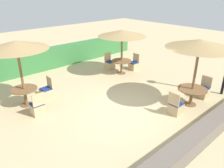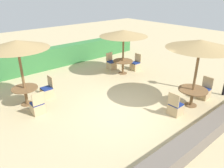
{
  "view_description": "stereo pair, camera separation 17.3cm",
  "coord_description": "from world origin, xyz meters",
  "px_view_note": "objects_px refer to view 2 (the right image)",
  "views": [
    {
      "loc": [
        -5.31,
        -5.3,
        4.41
      ],
      "look_at": [
        0.0,
        0.6,
        0.9
      ],
      "focal_mm": 35.0,
      "sensor_mm": 36.0,
      "label": 1
    },
    {
      "loc": [
        -5.18,
        -5.41,
        4.41
      ],
      "look_at": [
        0.0,
        0.6,
        0.9
      ],
      "focal_mm": 35.0,
      "sensor_mm": 36.0,
      "label": 2
    }
  ],
  "objects_px": {
    "round_table_front_right": "(193,93)",
    "patio_chair_back_right_north": "(111,64)",
    "patio_chair_back_right_east": "(135,65)",
    "patio_chair_front_right_west": "(175,108)",
    "patio_chair_back_left_east": "(47,92)",
    "parasol_back_right": "(124,33)",
    "parasol_front_right": "(201,44)",
    "round_table_back_left": "(25,92)",
    "round_table_back_right": "(123,63)",
    "patio_chair_front_right_east": "(204,92)",
    "patio_chair_back_left_south": "(38,107)",
    "parasol_back_left": "(17,45)"
  },
  "relations": [
    {
      "from": "patio_chair_back_left_east",
      "to": "patio_chair_front_right_east",
      "type": "xyz_separation_m",
      "value": [
        5.1,
        -4.5,
        0.0
      ]
    },
    {
      "from": "patio_chair_front_right_east",
      "to": "patio_chair_back_right_north",
      "type": "relative_size",
      "value": 1.0
    },
    {
      "from": "round_table_back_left",
      "to": "patio_chair_back_right_north",
      "type": "xyz_separation_m",
      "value": [
        5.46,
        1.02,
        -0.31
      ]
    },
    {
      "from": "round_table_back_right",
      "to": "patio_chair_back_right_north",
      "type": "relative_size",
      "value": 1.18
    },
    {
      "from": "round_table_back_left",
      "to": "round_table_back_right",
      "type": "relative_size",
      "value": 0.94
    },
    {
      "from": "round_table_front_right",
      "to": "patio_chair_front_right_east",
      "type": "distance_m",
      "value": 1.06
    },
    {
      "from": "round_table_front_right",
      "to": "parasol_front_right",
      "type": "bearing_deg",
      "value": -90.0
    },
    {
      "from": "parasol_back_right",
      "to": "parasol_front_right",
      "type": "bearing_deg",
      "value": -95.04
    },
    {
      "from": "round_table_back_left",
      "to": "patio_chair_front_right_east",
      "type": "bearing_deg",
      "value": -36.47
    },
    {
      "from": "patio_chair_back_left_east",
      "to": "round_table_front_right",
      "type": "relative_size",
      "value": 0.81
    },
    {
      "from": "patio_chair_front_right_west",
      "to": "round_table_front_right",
      "type": "bearing_deg",
      "value": 88.81
    },
    {
      "from": "parasol_back_left",
      "to": "parasol_front_right",
      "type": "distance_m",
      "value": 6.72
    },
    {
      "from": "parasol_back_left",
      "to": "round_table_back_right",
      "type": "height_order",
      "value": "parasol_back_left"
    },
    {
      "from": "patio_chair_front_right_east",
      "to": "patio_chair_front_right_west",
      "type": "height_order",
      "value": "same"
    },
    {
      "from": "parasol_back_left",
      "to": "parasol_front_right",
      "type": "xyz_separation_m",
      "value": [
        5.03,
        -4.47,
        0.04
      ]
    },
    {
      "from": "parasol_front_right",
      "to": "patio_chair_back_right_north",
      "type": "height_order",
      "value": "parasol_front_right"
    },
    {
      "from": "patio_chair_back_left_east",
      "to": "patio_chair_back_right_north",
      "type": "bearing_deg",
      "value": -77.71
    },
    {
      "from": "parasol_front_right",
      "to": "patio_chair_back_right_north",
      "type": "bearing_deg",
      "value": 85.5
    },
    {
      "from": "parasol_back_right",
      "to": "round_table_back_right",
      "type": "distance_m",
      "value": 1.65
    },
    {
      "from": "parasol_back_right",
      "to": "patio_chair_back_left_east",
      "type": "bearing_deg",
      "value": 179.49
    },
    {
      "from": "patio_chair_back_right_east",
      "to": "round_table_front_right",
      "type": "bearing_deg",
      "value": 162.9
    },
    {
      "from": "round_table_front_right",
      "to": "round_table_back_right",
      "type": "bearing_deg",
      "value": 84.96
    },
    {
      "from": "round_table_back_left",
      "to": "patio_chair_front_right_west",
      "type": "height_order",
      "value": "patio_chair_front_right_west"
    },
    {
      "from": "patio_chair_back_left_east",
      "to": "parasol_front_right",
      "type": "relative_size",
      "value": 0.34
    },
    {
      "from": "patio_chair_back_right_east",
      "to": "patio_chair_front_right_west",
      "type": "bearing_deg",
      "value": 150.95
    },
    {
      "from": "round_table_back_left",
      "to": "patio_chair_front_right_west",
      "type": "relative_size",
      "value": 1.1
    },
    {
      "from": "round_table_back_left",
      "to": "patio_chair_front_right_west",
      "type": "bearing_deg",
      "value": -48.41
    },
    {
      "from": "parasol_front_right",
      "to": "round_table_front_right",
      "type": "relative_size",
      "value": 2.36
    },
    {
      "from": "parasol_back_left",
      "to": "patio_chair_back_left_east",
      "type": "bearing_deg",
      "value": 2.42
    },
    {
      "from": "parasol_back_left",
      "to": "round_table_back_left",
      "type": "relative_size",
      "value": 2.6
    },
    {
      "from": "patio_chair_front_right_west",
      "to": "round_table_back_right",
      "type": "relative_size",
      "value": 0.85
    },
    {
      "from": "patio_chair_back_left_south",
      "to": "parasol_back_right",
      "type": "distance_m",
      "value": 5.8
    },
    {
      "from": "parasol_front_right",
      "to": "patio_chair_back_right_east",
      "type": "bearing_deg",
      "value": 72.9
    },
    {
      "from": "patio_chair_back_left_east",
      "to": "round_table_back_right",
      "type": "xyz_separation_m",
      "value": [
        4.49,
        -0.04,
        0.33
      ]
    },
    {
      "from": "patio_chair_back_left_east",
      "to": "patio_chair_back_right_east",
      "type": "height_order",
      "value": "same"
    },
    {
      "from": "patio_chair_back_right_east",
      "to": "patio_chair_back_left_south",
      "type": "bearing_deg",
      "value": 98.46
    },
    {
      "from": "round_table_front_right",
      "to": "patio_chair_back_left_east",
      "type": "bearing_deg",
      "value": 132.25
    },
    {
      "from": "patio_chair_back_left_east",
      "to": "patio_chair_front_right_west",
      "type": "bearing_deg",
      "value": -146.13
    },
    {
      "from": "patio_chair_back_left_south",
      "to": "patio_chair_front_right_east",
      "type": "bearing_deg",
      "value": -30.18
    },
    {
      "from": "round_table_front_right",
      "to": "patio_chair_back_right_north",
      "type": "xyz_separation_m",
      "value": [
        0.43,
        5.49,
        -0.32
      ]
    },
    {
      "from": "round_table_back_right",
      "to": "patio_chair_front_right_west",
      "type": "bearing_deg",
      "value": -108.39
    },
    {
      "from": "patio_chair_back_left_south",
      "to": "parasol_back_right",
      "type": "relative_size",
      "value": 0.37
    },
    {
      "from": "parasol_back_right",
      "to": "patio_chair_back_right_east",
      "type": "xyz_separation_m",
      "value": [
        0.97,
        -0.04,
        -1.98
      ]
    },
    {
      "from": "round_table_back_left",
      "to": "parasol_front_right",
      "type": "xyz_separation_m",
      "value": [
        5.03,
        -4.47,
        1.95
      ]
    },
    {
      "from": "parasol_front_right",
      "to": "patio_chair_front_right_west",
      "type": "bearing_deg",
      "value": 178.81
    },
    {
      "from": "parasol_back_right",
      "to": "patio_chair_front_right_east",
      "type": "bearing_deg",
      "value": -82.12
    },
    {
      "from": "parasol_front_right",
      "to": "round_table_front_right",
      "type": "height_order",
      "value": "parasol_front_right"
    },
    {
      "from": "parasol_back_left",
      "to": "patio_chair_back_left_south",
      "type": "relative_size",
      "value": 2.86
    },
    {
      "from": "round_table_front_right",
      "to": "patio_chair_back_right_north",
      "type": "relative_size",
      "value": 1.23
    },
    {
      "from": "round_table_front_right",
      "to": "patio_chair_back_right_north",
      "type": "bearing_deg",
      "value": 85.5
    }
  ]
}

